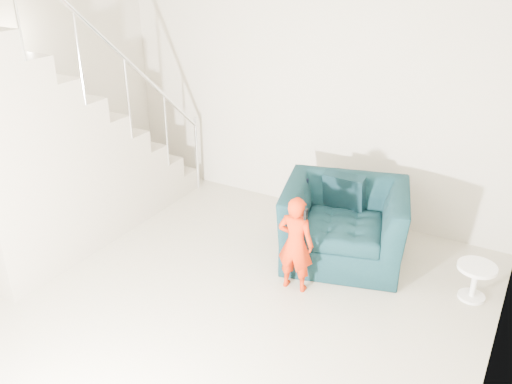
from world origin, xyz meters
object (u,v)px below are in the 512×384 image
at_px(toddler, 295,244).
at_px(staircase, 50,164).
at_px(armchair, 344,223).
at_px(side_table, 475,276).

distance_m(toddler, staircase, 2.75).
bearing_deg(toddler, armchair, -108.65).
bearing_deg(staircase, toddler, 10.44).
bearing_deg(toddler, staircase, 6.72).
bearing_deg(staircase, armchair, 23.49).
height_order(toddler, staircase, staircase).
xyz_separation_m(armchair, toddler, (-0.20, -0.76, 0.08)).
height_order(armchair, staircase, staircase).
bearing_deg(side_table, staircase, -164.47).
height_order(armchair, toddler, toddler).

